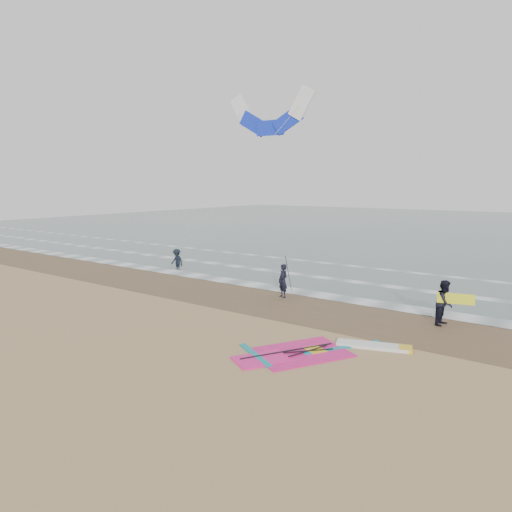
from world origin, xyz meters
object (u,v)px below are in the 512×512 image
Objects in this scene: windsurf_rig at (321,351)px; person_standing at (283,281)px; surf_kite at (270,117)px; person_walking at (445,303)px; person_wading at (177,256)px.

person_standing reaches higher than windsurf_rig.
windsurf_rig is 17.75m from surf_kite.
person_walking is 1.11× the size of person_wading.
person_wading is (-14.51, 8.03, 0.75)m from windsurf_rig.
person_walking is at bearing 64.93° from windsurf_rig.
person_standing is 0.92× the size of person_walking.
person_standing is at bearing 131.89° from windsurf_rig.
person_wading is 0.15× the size of surf_kite.
surf_kite is (-9.73, 11.56, 9.32)m from windsurf_rig.
person_standing is 1.03× the size of person_wading.
person_wading is (-9.72, 2.69, -0.02)m from person_standing.
surf_kite reaches higher than person_walking.
person_wading is at bearing -170.89° from person_standing.
person_walking is 16.13m from surf_kite.
person_standing is (-4.79, 5.34, 0.77)m from windsurf_rig.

